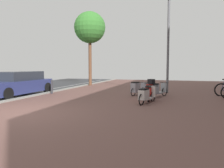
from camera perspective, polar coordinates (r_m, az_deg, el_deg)
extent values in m
cube|color=brown|center=(6.29, 13.31, -10.71)|extent=(14.40, 40.00, 0.05)
torus|color=black|center=(13.36, 26.68, -1.39)|extent=(0.75, 0.12, 0.75)
cylinder|color=navy|center=(13.39, 27.20, -1.51)|extent=(0.26, 0.04, 0.08)
cylinder|color=navy|center=(13.35, 27.02, -0.25)|extent=(0.17, 0.04, 0.54)
torus|color=black|center=(9.27, 7.73, -4.07)|extent=(0.19, 0.50, 0.51)
torus|color=black|center=(10.35, 10.63, -3.20)|extent=(0.19, 0.50, 0.51)
cube|color=silver|center=(9.81, 9.26, -3.74)|extent=(0.46, 0.72, 0.08)
cube|color=silver|center=(9.44, 8.32, -2.78)|extent=(0.44, 0.59, 0.42)
cube|color=black|center=(9.41, 8.33, -1.34)|extent=(0.39, 0.53, 0.06)
cylinder|color=silver|center=(10.29, 10.60, -1.83)|extent=(0.10, 0.13, 0.51)
cube|color=silver|center=(10.23, 10.43, -1.99)|extent=(0.33, 0.17, 0.50)
cylinder|color=black|center=(10.25, 10.57, -0.44)|extent=(0.51, 0.18, 0.03)
torus|color=black|center=(12.04, 5.57, -2.12)|extent=(0.21, 0.46, 0.47)
torus|color=black|center=(13.08, 8.38, -1.61)|extent=(0.21, 0.46, 0.47)
cube|color=#A7A6B0|center=(12.56, 7.03, -1.95)|extent=(0.50, 0.74, 0.08)
cube|color=#A7A6B0|center=(12.20, 6.12, -0.93)|extent=(0.47, 0.61, 0.51)
cube|color=black|center=(12.18, 6.13, 0.42)|extent=(0.41, 0.55, 0.06)
cylinder|color=#A7A6B0|center=(13.04, 8.33, -0.60)|extent=(0.11, 0.14, 0.47)
cube|color=#A7A6B0|center=(12.98, 8.17, -0.72)|extent=(0.33, 0.19, 0.47)
cylinder|color=black|center=(13.00, 8.29, 0.41)|extent=(0.50, 0.21, 0.03)
torus|color=black|center=(11.43, 10.32, -2.46)|extent=(0.28, 0.47, 0.50)
torus|color=black|center=(12.43, 13.55, -1.94)|extent=(0.28, 0.47, 0.50)
cube|color=#A5A9B1|center=(11.93, 12.00, -2.30)|extent=(0.57, 0.73, 0.08)
cube|color=#A5A9B1|center=(11.58, 10.96, -1.32)|extent=(0.52, 0.61, 0.47)
cube|color=black|center=(11.56, 10.98, -0.02)|extent=(0.46, 0.55, 0.06)
cylinder|color=#A5A9B1|center=(12.39, 13.51, -0.80)|extent=(0.12, 0.14, 0.51)
cube|color=#A5A9B1|center=(12.33, 13.33, -0.93)|extent=(0.32, 0.22, 0.50)
cylinder|color=black|center=(12.34, 13.47, 0.34)|extent=(0.47, 0.27, 0.03)
cube|color=black|center=(11.33, 10.22, 0.66)|extent=(0.38, 0.38, 0.24)
torus|color=black|center=(10.21, 9.41, -3.28)|extent=(0.09, 0.51, 0.51)
torus|color=black|center=(11.45, 9.78, -2.43)|extent=(0.09, 0.51, 0.51)
cube|color=#AF211A|center=(10.83, 9.60, -2.95)|extent=(0.33, 0.72, 0.08)
cube|color=#AF211A|center=(10.41, 9.50, -2.04)|extent=(0.34, 0.57, 0.44)
cube|color=black|center=(10.38, 9.52, -0.67)|extent=(0.30, 0.52, 0.06)
cylinder|color=#AF211A|center=(11.40, 9.79, -1.18)|extent=(0.08, 0.12, 0.51)
cube|color=#AF211A|center=(11.33, 9.77, -1.34)|extent=(0.33, 0.10, 0.51)
cylinder|color=black|center=(11.35, 9.80, 0.07)|extent=(0.52, 0.07, 0.03)
cube|color=navy|center=(13.29, -23.57, -0.58)|extent=(1.77, 4.30, 0.67)
cube|color=#282D38|center=(13.41, -23.07, 1.97)|extent=(1.49, 2.56, 0.49)
cylinder|color=black|center=(15.09, -21.95, -0.69)|extent=(0.20, 0.62, 0.62)
cylinder|color=black|center=(14.09, -16.61, -0.91)|extent=(0.20, 0.62, 0.62)
cylinder|color=black|center=(11.54, -25.64, -2.37)|extent=(0.20, 0.62, 0.62)
cylinder|color=slate|center=(13.84, 14.44, 9.38)|extent=(0.14, 0.14, 5.61)
cylinder|color=brown|center=(18.64, -5.75, 5.71)|extent=(0.26, 0.26, 3.95)
sphere|color=#3C8532|center=(18.92, -5.82, 14.49)|extent=(2.61, 2.61, 2.61)
cylinder|color=#38383D|center=(13.45, -15.47, -0.70)|extent=(0.12, 0.12, 0.83)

